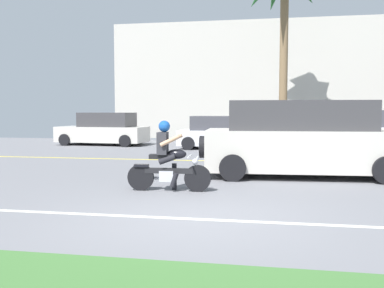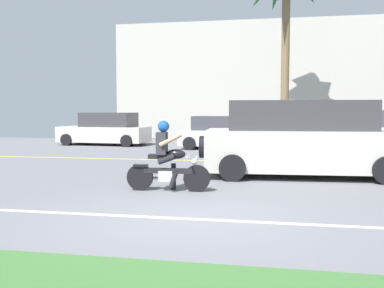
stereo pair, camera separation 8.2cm
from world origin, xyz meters
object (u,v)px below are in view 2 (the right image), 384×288
at_px(parked_car_0, 106,130).
at_px(suv_nearby, 301,140).
at_px(parked_car_2, 355,131).
at_px(motorcyclist, 167,161).
at_px(parked_car_1, 222,133).

bearing_deg(parked_car_0, suv_nearby, -45.22).
bearing_deg(parked_car_2, motorcyclist, -115.59).
xyz_separation_m(motorcyclist, suv_nearby, (2.84, 2.56, 0.31)).
height_order(motorcyclist, suv_nearby, suv_nearby).
xyz_separation_m(parked_car_1, parked_car_2, (5.81, 1.57, 0.11)).
bearing_deg(motorcyclist, parked_car_1, 90.65).
xyz_separation_m(suv_nearby, parked_car_0, (-8.82, 8.89, -0.20)).
height_order(parked_car_1, parked_car_2, parked_car_2).
xyz_separation_m(parked_car_0, parked_car_2, (11.67, 0.44, 0.05)).
bearing_deg(motorcyclist, suv_nearby, 42.04).
bearing_deg(parked_car_1, suv_nearby, -69.13).
relative_size(parked_car_0, parked_car_1, 1.17).
height_order(suv_nearby, parked_car_1, suv_nearby).
relative_size(suv_nearby, parked_car_2, 1.30).
distance_m(suv_nearby, parked_car_0, 12.52).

